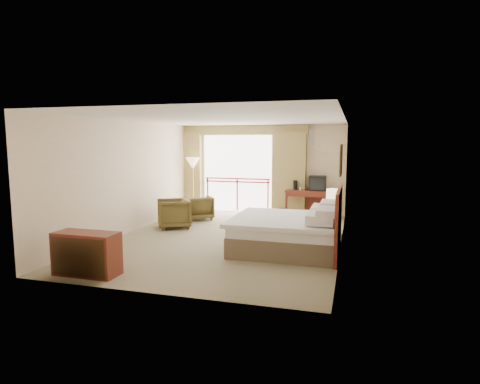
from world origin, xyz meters
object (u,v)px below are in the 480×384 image
(tv, at_px, (318,183))
(table_lamp, at_px, (333,195))
(nightstand, at_px, (332,224))
(armchair_far, at_px, (199,219))
(dresser, at_px, (87,254))
(desk, at_px, (307,196))
(wastebasket, at_px, (283,214))
(side_table, at_px, (181,209))
(bed, at_px, (289,232))
(armchair_near, at_px, (174,228))
(floor_lamp, at_px, (193,165))

(tv, bearing_deg, table_lamp, -57.14)
(nightstand, bearing_deg, armchair_far, 166.59)
(nightstand, height_order, dresser, dresser)
(desk, distance_m, wastebasket, 1.00)
(dresser, bearing_deg, side_table, 91.40)
(nightstand, relative_size, wastebasket, 1.71)
(bed, distance_m, wastebasket, 3.22)
(wastebasket, bearing_deg, desk, 48.00)
(tv, distance_m, armchair_near, 4.30)
(nightstand, distance_m, tv, 2.36)
(bed, xyz_separation_m, wastebasket, (-0.67, 3.14, -0.22))
(desk, bearing_deg, dresser, -112.43)
(armchair_far, distance_m, side_table, 0.83)
(table_lamp, bearing_deg, floor_lamp, 155.51)
(tv, relative_size, armchair_far, 0.64)
(wastebasket, bearing_deg, dresser, -112.50)
(nightstand, xyz_separation_m, armchair_near, (-3.96, -0.24, -0.27))
(bed, bearing_deg, armchair_near, 157.44)
(nightstand, distance_m, armchair_far, 3.90)
(table_lamp, bearing_deg, wastebasket, 133.10)
(table_lamp, bearing_deg, armchair_near, -175.85)
(tv, distance_m, side_table, 3.98)
(bed, xyz_separation_m, desk, (-0.08, 3.80, 0.25))
(desk, height_order, wastebasket, desk)
(tv, height_order, armchair_far, tv)
(bed, distance_m, tv, 3.80)
(wastebasket, height_order, armchair_far, armchair_far)
(armchair_near, bearing_deg, nightstand, 63.36)
(tv, height_order, side_table, tv)
(bed, bearing_deg, armchair_far, 139.38)
(desk, distance_m, armchair_far, 3.23)
(bed, distance_m, side_table, 3.77)
(nightstand, relative_size, desk, 0.44)
(dresser, bearing_deg, bed, 37.15)
(table_lamp, distance_m, desk, 2.37)
(nightstand, xyz_separation_m, dresser, (-3.75, -4.01, 0.09))
(nightstand, xyz_separation_m, floor_lamp, (-4.36, 2.04, 1.20))
(desk, relative_size, tv, 2.61)
(bed, bearing_deg, desk, 91.17)
(floor_lamp, bearing_deg, table_lamp, -24.49)
(side_table, bearing_deg, nightstand, -4.73)
(side_table, bearing_deg, dresser, -86.38)
(bed, xyz_separation_m, floor_lamp, (-3.60, 3.60, 1.10))
(bed, height_order, armchair_near, bed)
(nightstand, height_order, wastebasket, nightstand)
(wastebasket, height_order, side_table, side_table)
(bed, distance_m, nightstand, 1.74)
(bed, relative_size, desk, 1.74)
(wastebasket, bearing_deg, floor_lamp, 171.17)
(bed, xyz_separation_m, dresser, (-2.98, -2.45, -0.02))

